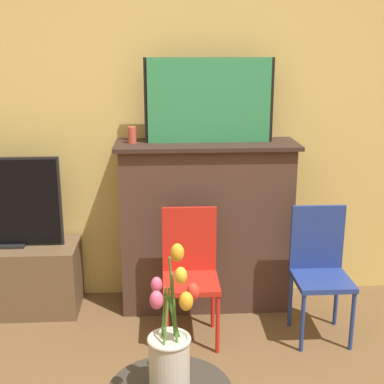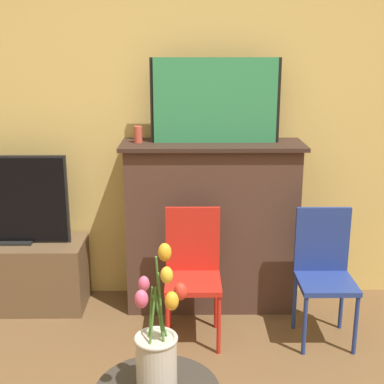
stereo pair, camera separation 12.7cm
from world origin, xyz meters
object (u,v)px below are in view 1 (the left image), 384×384
chair_blue (320,265)px  vase_tulips (170,352)px  painting (209,101)px  chair_red (190,267)px

chair_blue → vase_tulips: size_ratio=1.45×
painting → chair_red: (-0.14, -0.42, -0.92)m
painting → chair_blue: 1.19m
painting → chair_red: painting is taller
painting → vase_tulips: (-0.28, -1.66, -0.70)m
chair_red → chair_blue: same height
vase_tulips → chair_red: bearing=83.7°
painting → vase_tulips: bearing=-99.6°
painting → vase_tulips: 1.82m
chair_blue → vase_tulips: bearing=-126.4°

